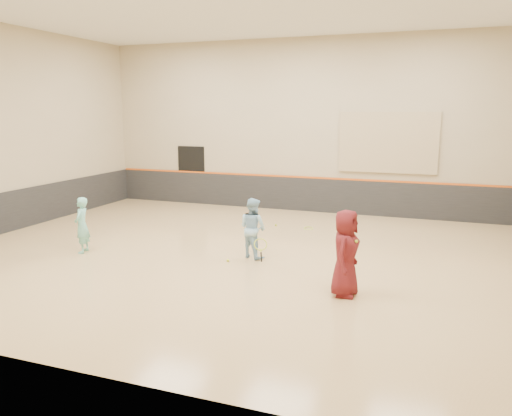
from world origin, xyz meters
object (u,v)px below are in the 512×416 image
(young_man, at_px, (346,253))
(instructor, at_px, (253,228))
(girl, at_px, (82,225))
(spare_racket, at_px, (308,227))

(young_man, bearing_deg, instructor, 60.05)
(girl, xyz_separation_m, instructor, (4.20, 1.08, 0.03))
(instructor, distance_m, spare_racket, 3.49)
(instructor, height_order, spare_racket, instructor)
(instructor, distance_m, young_man, 3.13)
(young_man, relative_size, spare_racket, 2.76)
(girl, xyz_separation_m, young_man, (6.77, -0.71, 0.14))
(young_man, xyz_separation_m, spare_racket, (-2.02, 5.16, -0.80))
(young_man, distance_m, spare_racket, 5.59)
(instructor, bearing_deg, girl, 39.00)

